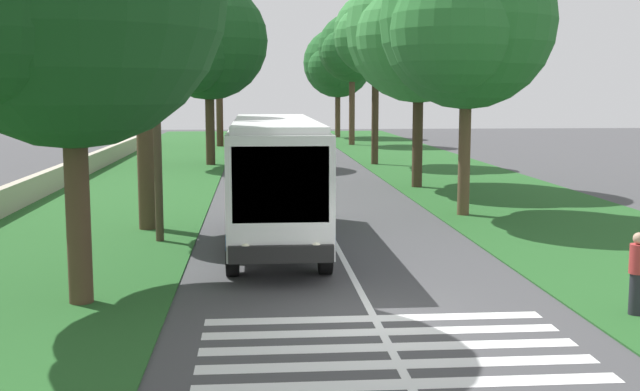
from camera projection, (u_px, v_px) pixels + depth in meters
ground at (373, 316)px, 16.07m from camera, size 160.00×160.00×0.00m
grass_verge_left at (103, 210)px, 30.22m from camera, size 120.00×8.00×0.04m
grass_verge_right at (521, 205)px, 31.55m from camera, size 120.00×8.00×0.04m
centre_line at (316, 208)px, 30.89m from camera, size 110.00×0.16×0.01m
coach_bus at (275, 173)px, 23.28m from camera, size 11.16×2.62×3.73m
zebra_crossing at (394, 355)px, 13.66m from camera, size 4.95×6.80×0.01m
trailing_car_0 at (271, 164)px, 42.52m from camera, size 4.30×1.78×1.43m
trailing_car_1 at (268, 155)px, 48.68m from camera, size 4.30×1.78×1.43m
trailing_car_2 at (311, 146)px, 56.82m from camera, size 4.30×1.78×1.43m
trailing_minibus_0 at (258, 128)px, 64.52m from camera, size 6.00×2.14×2.53m
roadside_tree_left_1 at (204, 44)px, 47.92m from camera, size 9.04×7.34×11.17m
roadside_tree_left_2 at (67, 2)px, 16.42m from camera, size 7.87×6.50×9.79m
roadside_tree_left_3 at (139, 16)px, 25.14m from camera, size 5.04×4.40×9.25m
roadside_tree_left_4 at (217, 52)px, 64.25m from camera, size 5.53×4.50×10.09m
roadside_tree_right_0 at (336, 65)px, 77.27m from camera, size 7.83×6.77×10.67m
roadside_tree_right_1 at (463, 25)px, 28.08m from camera, size 7.46×6.32×10.16m
roadside_tree_right_2 at (373, 36)px, 48.06m from camera, size 6.30×5.31×10.61m
roadside_tree_right_3 at (415, 33)px, 36.70m from camera, size 8.32×6.88×10.83m
roadside_tree_right_4 at (350, 50)px, 66.02m from camera, size 6.64×5.74×11.01m
utility_pole at (156, 90)px, 23.35m from camera, size 0.24×1.40×8.76m
roadside_wall at (46, 182)px, 34.82m from camera, size 70.00×0.40×1.02m
pedestrian at (637, 273)px, 15.93m from camera, size 0.34×0.34×1.69m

